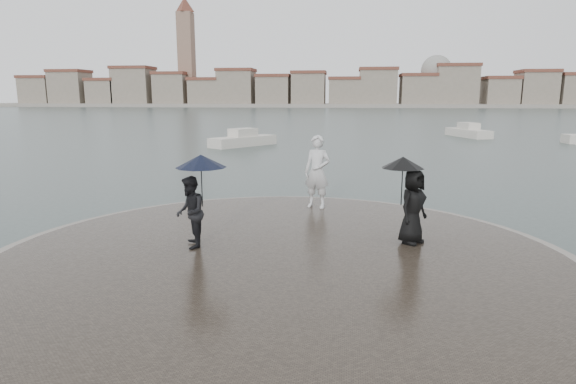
# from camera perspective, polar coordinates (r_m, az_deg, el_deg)

# --- Properties ---
(ground) EXTENTS (400.00, 400.00, 0.00)m
(ground) POSITION_cam_1_polar(r_m,az_deg,el_deg) (7.15, -4.98, -19.21)
(ground) COLOR #2B3835
(ground) RESTS_ON ground
(kerb_ring) EXTENTS (12.50, 12.50, 0.32)m
(kerb_ring) POSITION_cam_1_polar(r_m,az_deg,el_deg) (10.21, -0.90, -8.54)
(kerb_ring) COLOR gray
(kerb_ring) RESTS_ON ground
(quay_tip) EXTENTS (11.90, 11.90, 0.36)m
(quay_tip) POSITION_cam_1_polar(r_m,az_deg,el_deg) (10.21, -0.90, -8.43)
(quay_tip) COLOR #2D261E
(quay_tip) RESTS_ON ground
(statue) EXTENTS (0.91, 0.74, 2.15)m
(statue) POSITION_cam_1_polar(r_m,az_deg,el_deg) (14.23, 3.48, 2.42)
(statue) COLOR silver
(statue) RESTS_ON quay_tip
(visitor_left) EXTENTS (1.20, 1.11, 2.04)m
(visitor_left) POSITION_cam_1_polar(r_m,az_deg,el_deg) (10.60, -11.13, -0.46)
(visitor_left) COLOR black
(visitor_left) RESTS_ON quay_tip
(visitor_right) EXTENTS (1.19, 1.07, 1.95)m
(visitor_right) POSITION_cam_1_polar(r_m,az_deg,el_deg) (11.07, 14.31, -0.45)
(visitor_right) COLOR black
(visitor_right) RESTS_ON quay_tip
(far_skyline) EXTENTS (260.00, 20.00, 37.00)m
(far_skyline) POSITION_cam_1_polar(r_m,az_deg,el_deg) (166.91, 4.49, 11.91)
(far_skyline) COLOR gray
(far_skyline) RESTS_ON ground
(boats) EXTENTS (32.43, 16.08, 1.50)m
(boats) POSITION_cam_1_polar(r_m,az_deg,el_deg) (41.18, 17.81, 6.21)
(boats) COLOR beige
(boats) RESTS_ON ground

